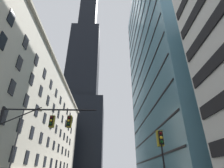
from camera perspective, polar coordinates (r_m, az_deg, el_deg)
station_building at (r=47.52m, az=-27.16°, el=-9.18°), size 13.64×74.96×28.18m
dark_skyscraper at (r=120.43m, az=-9.65°, el=1.38°), size 29.50×29.50×205.44m
glass_office_midrise at (r=47.87m, az=20.99°, el=8.35°), size 19.57×34.09×56.12m
traffic_signal_mast at (r=16.86m, az=-23.30°, el=-13.18°), size 8.57×0.63×6.67m
traffic_light_near_right at (r=12.95m, az=15.70°, el=-17.81°), size 0.40×0.63×3.88m
street_lamppost at (r=24.80m, az=-28.03°, el=-15.18°), size 2.52×0.32×8.89m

